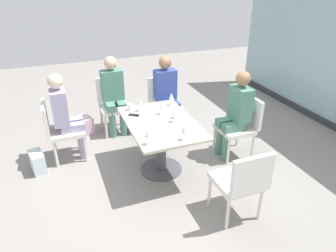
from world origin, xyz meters
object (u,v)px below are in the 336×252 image
(handbag_2, at_px, (86,124))
(person_front_left, at_px, (65,113))
(wine_glass_0, at_px, (148,134))
(wine_glass_2, at_px, (171,96))
(wine_glass_1, at_px, (184,129))
(wine_glass_4, at_px, (176,108))
(coffee_cup, at_px, (130,107))
(wine_glass_3, at_px, (140,102))
(wine_glass_6, at_px, (161,105))
(chair_side_end, at_px, (113,102))
(handbag_0, at_px, (135,123))
(person_far_left, at_px, (167,92))
(person_near_window, at_px, (236,111))
(chair_near_window, at_px, (241,123))
(cell_phone_on_table, at_px, (134,115))
(wine_glass_5, at_px, (175,112))
(chair_far_left, at_px, (164,101))
(chair_far_right, at_px, (242,180))
(person_side_end, at_px, (113,92))
(chair_front_left, at_px, (59,127))
(dining_table_main, at_px, (161,135))
(handbag_1, at_px, (38,162))

(handbag_2, bearing_deg, person_front_left, -41.25)
(wine_glass_0, bearing_deg, wine_glass_2, 145.54)
(person_front_left, distance_m, wine_glass_1, 1.79)
(wine_glass_4, distance_m, coffee_cup, 0.67)
(wine_glass_3, bearing_deg, wine_glass_6, 50.59)
(chair_side_end, relative_size, handbag_0, 2.90)
(person_far_left, distance_m, person_near_window, 1.23)
(wine_glass_6, relative_size, handbag_0, 0.62)
(chair_near_window, height_order, cell_phone_on_table, chair_near_window)
(wine_glass_4, relative_size, handbag_0, 0.62)
(wine_glass_5, distance_m, handbag_2, 1.96)
(chair_far_left, bearing_deg, chair_far_right, 0.00)
(chair_near_window, bearing_deg, chair_far_left, -147.63)
(person_side_end, distance_m, wine_glass_6, 1.20)
(person_side_end, height_order, wine_glass_2, person_side_end)
(wine_glass_0, bearing_deg, wine_glass_3, 169.13)
(handbag_0, bearing_deg, coffee_cup, -29.82)
(handbag_0, bearing_deg, wine_glass_5, -4.03)
(chair_near_window, xyz_separation_m, coffee_cup, (-0.49, -1.48, 0.28))
(chair_far_right, bearing_deg, wine_glass_6, -164.36)
(chair_front_left, height_order, wine_glass_0, wine_glass_0)
(handbag_2, bearing_deg, wine_glass_0, -3.75)
(wine_glass_3, relative_size, wine_glass_6, 1.00)
(wine_glass_4, height_order, handbag_2, wine_glass_4)
(chair_side_end, xyz_separation_m, wine_glass_3, (1.03, 0.17, 0.37))
(wine_glass_5, bearing_deg, chair_side_end, -162.40)
(chair_far_right, xyz_separation_m, person_side_end, (-2.50, -0.80, 0.20))
(cell_phone_on_table, relative_size, handbag_0, 0.48)
(chair_side_end, bearing_deg, coffee_cup, 3.48)
(wine_glass_4, bearing_deg, person_near_window, 87.50)
(chair_side_end, relative_size, person_side_end, 0.69)
(dining_table_main, bearing_deg, person_side_end, -166.59)
(person_near_window, xyz_separation_m, wine_glass_5, (0.07, -0.94, 0.16))
(cell_phone_on_table, distance_m, handbag_2, 1.42)
(wine_glass_5, bearing_deg, chair_front_left, -121.63)
(person_front_left, bearing_deg, chair_far_right, 39.20)
(dining_table_main, xyz_separation_m, wine_glass_4, (-0.04, 0.23, 0.32))
(person_far_left, distance_m, handbag_2, 1.45)
(wine_glass_1, relative_size, coffee_cup, 2.06)
(wine_glass_6, relative_size, cell_phone_on_table, 1.28)
(wine_glass_0, xyz_separation_m, wine_glass_1, (0.05, 0.41, 0.00))
(handbag_0, bearing_deg, wine_glass_6, -5.69)
(wine_glass_2, bearing_deg, handbag_1, -93.62)
(wine_glass_5, height_order, coffee_cup, wine_glass_5)
(wine_glass_4, relative_size, wine_glass_6, 1.00)
(chair_far_left, relative_size, handbag_2, 2.90)
(person_front_left, xyz_separation_m, wine_glass_5, (0.85, 1.27, 0.16))
(wine_glass_2, height_order, cell_phone_on_table, wine_glass_2)
(chair_far_right, distance_m, wine_glass_5, 1.20)
(dining_table_main, bearing_deg, handbag_2, -151.96)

